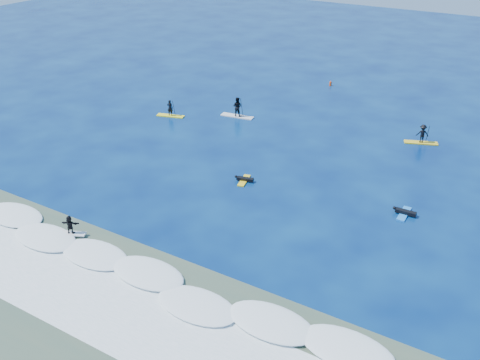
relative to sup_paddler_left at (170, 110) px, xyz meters
The scene contains 11 objects.
ground 17.40m from the sup_paddler_left, 39.66° to the right, with size 160.00×160.00×0.00m, color #031649.
shallow_water 28.45m from the sup_paddler_left, 61.92° to the right, with size 90.00×13.00×0.01m, color #3B5141.
breaking_wave 24.99m from the sup_paddler_left, 57.60° to the right, with size 40.00×6.00×0.30m, color white.
whitewater 27.57m from the sup_paddler_left, 60.94° to the right, with size 34.00×5.00×0.02m, color silver.
sup_paddler_left is the anchor object (origin of this frame).
sup_paddler_center 6.66m from the sup_paddler_left, 29.83° to the left, with size 3.42×1.28×2.34m.
sup_paddler_right 23.94m from the sup_paddler_left, 15.01° to the left, with size 2.95×1.71×2.03m.
prone_paddler_near 15.54m from the sup_paddler_left, 31.22° to the right, with size 1.51×1.97×0.40m.
prone_paddler_far 26.08m from the sup_paddler_left, 14.58° to the right, with size 1.63×2.07×0.43m.
wave_surfer 21.62m from the sup_paddler_left, 69.56° to the right, with size 1.92×1.22×1.35m.
marker_buoy 19.91m from the sup_paddler_left, 60.08° to the left, with size 0.28×0.28×0.66m.
Camera 1 is at (18.27, -28.21, 19.40)m, focal length 40.00 mm.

